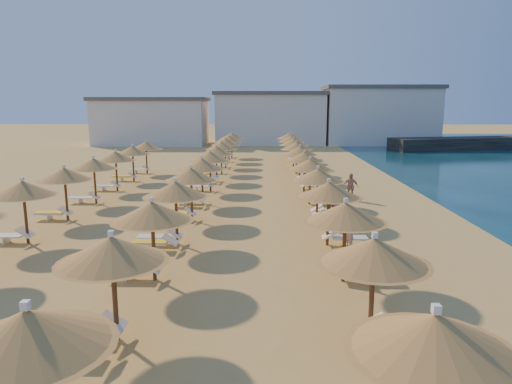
{
  "coord_description": "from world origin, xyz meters",
  "views": [
    {
      "loc": [
        0.1,
        -18.33,
        5.63
      ],
      "look_at": [
        -0.36,
        4.0,
        1.3
      ],
      "focal_mm": 32.0,
      "sensor_mm": 36.0,
      "label": 1
    }
  ],
  "objects_px": {
    "parasol_row_east": "(307,161)",
    "parasol_row_west": "(206,161)",
    "beachgoer_c": "(350,187)",
    "beachgoer_a": "(349,230)",
    "jetty": "(503,143)",
    "beachgoer_b": "(331,198)"
  },
  "relations": [
    {
      "from": "parasol_row_west",
      "to": "beachgoer_c",
      "type": "height_order",
      "value": "parasol_row_west"
    },
    {
      "from": "parasol_row_east",
      "to": "beachgoer_b",
      "type": "bearing_deg",
      "value": -78.18
    },
    {
      "from": "parasol_row_east",
      "to": "parasol_row_west",
      "type": "xyz_separation_m",
      "value": [
        -6.1,
        0.0,
        0.0
      ]
    },
    {
      "from": "beachgoer_a",
      "to": "beachgoer_c",
      "type": "xyz_separation_m",
      "value": [
        1.76,
        9.35,
        0.04
      ]
    },
    {
      "from": "parasol_row_east",
      "to": "beachgoer_a",
      "type": "relative_size",
      "value": 29.36
    },
    {
      "from": "parasol_row_west",
      "to": "beachgoer_b",
      "type": "xyz_separation_m",
      "value": [
        6.98,
        -4.23,
        -1.39
      ]
    },
    {
      "from": "parasol_row_east",
      "to": "beachgoer_b",
      "type": "relative_size",
      "value": 26.4
    },
    {
      "from": "parasol_row_east",
      "to": "parasol_row_west",
      "type": "relative_size",
      "value": 1.0
    },
    {
      "from": "jetty",
      "to": "beachgoer_b",
      "type": "height_order",
      "value": "beachgoer_b"
    },
    {
      "from": "jetty",
      "to": "beachgoer_b",
      "type": "bearing_deg",
      "value": -139.9
    },
    {
      "from": "jetty",
      "to": "beachgoer_c",
      "type": "relative_size",
      "value": 18.59
    },
    {
      "from": "beachgoer_a",
      "to": "beachgoer_b",
      "type": "bearing_deg",
      "value": 156.64
    },
    {
      "from": "beachgoer_b",
      "to": "beachgoer_c",
      "type": "distance_m",
      "value": 3.86
    },
    {
      "from": "jetty",
      "to": "parasol_row_west",
      "type": "bearing_deg",
      "value": -150.03
    },
    {
      "from": "parasol_row_west",
      "to": "beachgoer_a",
      "type": "bearing_deg",
      "value": -55.76
    },
    {
      "from": "parasol_row_west",
      "to": "beachgoer_a",
      "type": "relative_size",
      "value": 29.36
    },
    {
      "from": "parasol_row_west",
      "to": "beachgoer_b",
      "type": "relative_size",
      "value": 26.4
    },
    {
      "from": "beachgoer_c",
      "to": "jetty",
      "type": "bearing_deg",
      "value": 67.51
    },
    {
      "from": "beachgoer_a",
      "to": "beachgoer_c",
      "type": "distance_m",
      "value": 9.52
    },
    {
      "from": "parasol_row_east",
      "to": "beachgoer_c",
      "type": "distance_m",
      "value": 2.99
    },
    {
      "from": "beachgoer_b",
      "to": "beachgoer_c",
      "type": "bearing_deg",
      "value": 119.44
    },
    {
      "from": "beachgoer_a",
      "to": "parasol_row_east",
      "type": "bearing_deg",
      "value": 162.15
    }
  ]
}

